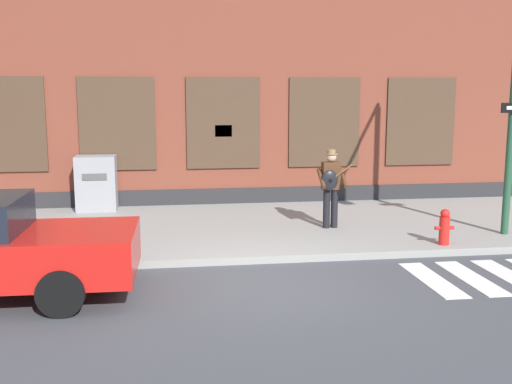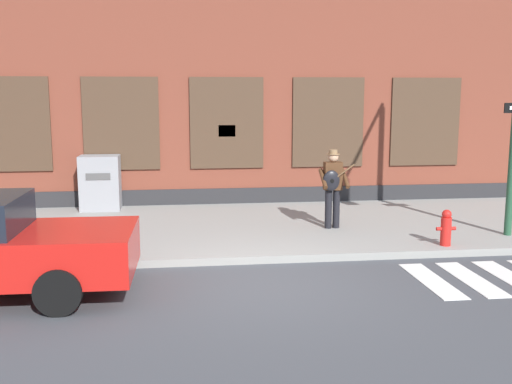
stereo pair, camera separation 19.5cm
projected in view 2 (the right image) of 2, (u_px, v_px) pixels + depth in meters
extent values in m
plane|color=#424449|center=(259.00, 286.00, 9.50)|extent=(160.00, 160.00, 0.00)
cube|color=gray|center=(237.00, 228.00, 13.29)|extent=(28.00, 5.31, 0.14)
cube|color=brown|center=(221.00, 51.00, 17.17)|extent=(28.00, 4.00, 8.43)
cube|color=#28282B|center=(227.00, 199.00, 15.83)|extent=(28.00, 0.04, 0.55)
cube|color=#473323|center=(11.00, 124.00, 14.84)|extent=(1.91, 0.06, 2.35)
cube|color=black|center=(11.00, 124.00, 14.83)|extent=(1.79, 0.03, 2.23)
cube|color=#473323|center=(121.00, 124.00, 15.17)|extent=(1.91, 0.06, 2.35)
cube|color=black|center=(121.00, 124.00, 15.16)|extent=(1.79, 0.03, 2.23)
cube|color=#473323|center=(227.00, 123.00, 15.50)|extent=(1.91, 0.06, 2.35)
cube|color=black|center=(227.00, 123.00, 15.49)|extent=(1.79, 0.03, 2.23)
cube|color=#473323|center=(328.00, 122.00, 15.83)|extent=(1.91, 0.06, 2.35)
cube|color=black|center=(328.00, 122.00, 15.82)|extent=(1.79, 0.03, 2.23)
cube|color=#473323|center=(425.00, 122.00, 16.15)|extent=(1.91, 0.06, 2.35)
cube|color=black|center=(425.00, 122.00, 16.14)|extent=(1.79, 0.03, 2.23)
cube|color=yellow|center=(227.00, 131.00, 15.51)|extent=(0.44, 0.02, 0.30)
cube|color=silver|center=(431.00, 280.00, 9.77)|extent=(0.42, 1.90, 0.01)
cube|color=silver|center=(471.00, 279.00, 9.86)|extent=(0.42, 1.90, 0.01)
cube|color=silver|center=(510.00, 277.00, 9.94)|extent=(0.42, 1.90, 0.01)
cube|color=silver|center=(135.00, 237.00, 9.68)|extent=(0.06, 0.24, 0.12)
cube|color=silver|center=(128.00, 255.00, 8.56)|extent=(0.06, 0.24, 0.12)
cylinder|color=black|center=(81.00, 257.00, 9.95)|extent=(0.66, 0.25, 0.66)
cylinder|color=black|center=(58.00, 292.00, 8.23)|extent=(0.66, 0.25, 0.66)
cylinder|color=black|center=(336.00, 209.00, 12.94)|extent=(0.15, 0.15, 0.84)
cylinder|color=black|center=(328.00, 209.00, 12.90)|extent=(0.15, 0.15, 0.84)
cube|color=#4C2D19|center=(333.00, 176.00, 12.81)|extent=(0.38, 0.23, 0.60)
sphere|color=tan|center=(333.00, 157.00, 12.74)|extent=(0.22, 0.22, 0.22)
cylinder|color=olive|center=(333.00, 154.00, 12.73)|extent=(0.28, 0.28, 0.02)
cylinder|color=olive|center=(333.00, 152.00, 12.73)|extent=(0.18, 0.18, 0.09)
cylinder|color=#4C2D19|center=(345.00, 178.00, 12.75)|extent=(0.10, 0.51, 0.39)
cylinder|color=#4C2D19|center=(323.00, 179.00, 12.69)|extent=(0.10, 0.51, 0.39)
ellipsoid|color=black|center=(331.00, 181.00, 12.64)|extent=(0.36, 0.13, 0.44)
cylinder|color=black|center=(332.00, 181.00, 12.58)|extent=(0.09, 0.01, 0.09)
cylinder|color=brown|center=(344.00, 172.00, 12.62)|extent=(0.47, 0.04, 0.34)
cube|color=gray|center=(100.00, 183.00, 14.93)|extent=(0.97, 0.68, 1.36)
cube|color=#4C4C4C|center=(98.00, 177.00, 14.55)|extent=(0.58, 0.02, 0.16)
cylinder|color=red|center=(446.00, 231.00, 11.44)|extent=(0.20, 0.20, 0.55)
sphere|color=red|center=(447.00, 214.00, 11.39)|extent=(0.18, 0.18, 0.18)
cylinder|color=red|center=(439.00, 229.00, 11.42)|extent=(0.10, 0.07, 0.07)
cylinder|color=red|center=(453.00, 228.00, 11.45)|extent=(0.10, 0.07, 0.07)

